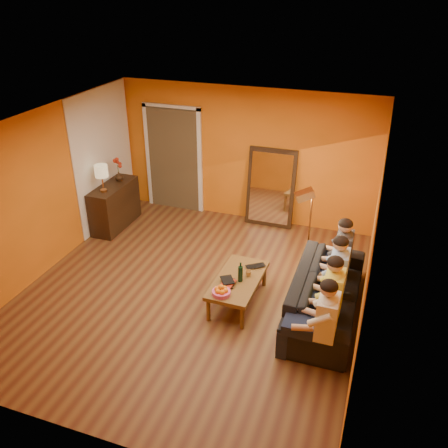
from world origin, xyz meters
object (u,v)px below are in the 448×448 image
(person_far_right, at_px, (343,256))
(laptop, at_px, (256,268))
(mirror_frame, at_px, (271,188))
(person_far_left, at_px, (326,323))
(sideboard, at_px, (115,206))
(floor_lamp, at_px, (309,234))
(coffee_table, at_px, (238,290))
(tumbler, at_px, (248,273))
(person_mid_right, at_px, (338,275))
(wine_bottle, at_px, (240,272))
(dog, at_px, (323,295))
(vase, at_px, (119,176))
(sofa, at_px, (326,293))
(person_mid_left, at_px, (333,297))
(table_lamp, at_px, (102,178))

(person_far_right, bearing_deg, laptop, -158.32)
(mirror_frame, bearing_deg, person_far_left, -65.44)
(sideboard, relative_size, floor_lamp, 0.82)
(coffee_table, relative_size, person_far_left, 1.00)
(person_far_left, height_order, person_far_right, same)
(coffee_table, distance_m, tumbler, 0.30)
(person_mid_right, bearing_deg, wine_bottle, -166.15)
(dog, xyz_separation_m, wine_bottle, (-1.18, -0.20, 0.26))
(person_far_left, relative_size, wine_bottle, 3.94)
(coffee_table, height_order, vase, vase)
(vase, bearing_deg, wine_bottle, -31.45)
(tumbler, bearing_deg, person_far_left, -36.63)
(person_far_left, bearing_deg, person_far_right, 90.00)
(floor_lamp, bearing_deg, person_far_left, -96.59)
(mirror_frame, height_order, floor_lamp, mirror_frame)
(sideboard, height_order, vase, vase)
(coffee_table, bearing_deg, sofa, 9.05)
(dog, bearing_deg, laptop, 162.96)
(sofa, relative_size, floor_lamp, 1.59)
(dog, relative_size, person_mid_right, 0.52)
(floor_lamp, bearing_deg, coffee_table, -148.69)
(dog, xyz_separation_m, tumbler, (-1.11, -0.03, 0.15))
(laptop, bearing_deg, coffee_table, -153.70)
(sofa, distance_m, coffee_table, 1.27)
(person_mid_left, height_order, person_far_right, same)
(dog, relative_size, tumbler, 6.97)
(person_mid_right, xyz_separation_m, wine_bottle, (-1.34, -0.33, -0.03))
(dog, bearing_deg, vase, 152.30)
(sofa, height_order, person_mid_right, person_mid_right)
(table_lamp, bearing_deg, wine_bottle, -23.29)
(sideboard, height_order, person_mid_left, person_mid_left)
(person_mid_right, xyz_separation_m, person_far_right, (0.00, 0.55, 0.00))
(sideboard, bearing_deg, dog, -18.45)
(floor_lamp, bearing_deg, sofa, -87.93)
(floor_lamp, bearing_deg, person_mid_right, -78.95)
(person_far_right, bearing_deg, floor_lamp, 152.43)
(coffee_table, height_order, tumbler, tumbler)
(mirror_frame, distance_m, sofa, 2.88)
(person_mid_left, height_order, vase, person_mid_left)
(person_mid_right, bearing_deg, sofa, -142.43)
(mirror_frame, bearing_deg, sideboard, -158.84)
(floor_lamp, relative_size, person_far_right, 1.18)
(person_mid_right, bearing_deg, table_lamp, 167.40)
(floor_lamp, relative_size, laptop, 4.79)
(person_far_left, bearing_deg, mirror_frame, 114.56)
(table_lamp, bearing_deg, mirror_frame, 26.32)
(sideboard, bearing_deg, laptop, -20.86)
(vase, bearing_deg, tumbler, -28.50)
(mirror_frame, height_order, vase, mirror_frame)
(sideboard, relative_size, laptop, 3.92)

